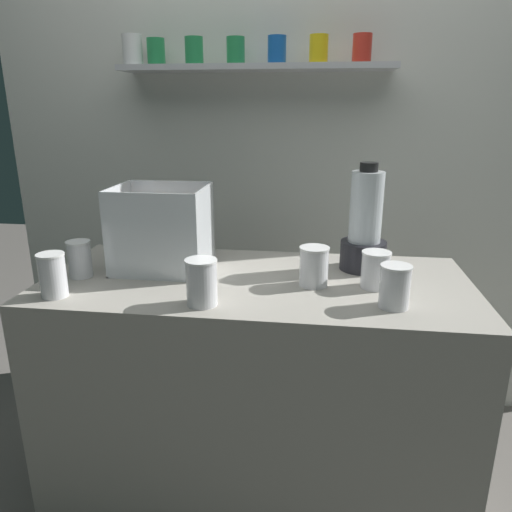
{
  "coord_description": "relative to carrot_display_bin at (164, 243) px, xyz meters",
  "views": [
    {
      "loc": [
        0.2,
        -1.47,
        1.45
      ],
      "look_at": [
        0.0,
        0.0,
        0.98
      ],
      "focal_mm": 33.65,
      "sensor_mm": 36.0,
      "label": 1
    }
  ],
  "objects": [
    {
      "name": "juice_cup_pomegranate_left",
      "position": [
        -0.25,
        -0.3,
        -0.03
      ],
      "size": [
        0.08,
        0.08,
        0.13
      ],
      "color": "white",
      "rests_on": "counter"
    },
    {
      "name": "carrot_display_bin",
      "position": [
        0.0,
        0.0,
        0.0
      ],
      "size": [
        0.31,
        0.26,
        0.29
      ],
      "color": "white",
      "rests_on": "counter"
    },
    {
      "name": "juice_cup_orange_far_right",
      "position": [
        0.71,
        -0.09,
        -0.04
      ],
      "size": [
        0.09,
        0.09,
        0.12
      ],
      "color": "white",
      "rests_on": "counter"
    },
    {
      "name": "ground_plane",
      "position": [
        0.33,
        -0.07,
        -0.99
      ],
      "size": [
        8.0,
        8.0,
        0.0
      ],
      "primitive_type": "plane",
      "color": "slate"
    },
    {
      "name": "juice_cup_carrot_middle",
      "position": [
        0.21,
        -0.3,
        -0.03
      ],
      "size": [
        0.09,
        0.09,
        0.14
      ],
      "color": "white",
      "rests_on": "counter"
    },
    {
      "name": "back_wall_unit",
      "position": [
        0.33,
        0.7,
        0.27
      ],
      "size": [
        2.6,
        0.24,
        2.5
      ],
      "color": "silver",
      "rests_on": "ground_plane"
    },
    {
      "name": "juice_cup_carrot_far_left",
      "position": [
        -0.25,
        -0.12,
        -0.04
      ],
      "size": [
        0.08,
        0.08,
        0.12
      ],
      "color": "white",
      "rests_on": "counter"
    },
    {
      "name": "counter",
      "position": [
        0.33,
        -0.07,
        -0.54
      ],
      "size": [
        1.4,
        0.64,
        0.9
      ],
      "primitive_type": "cube",
      "color": "#9E998E",
      "rests_on": "ground_plane"
    },
    {
      "name": "juice_cup_beet_rightmost",
      "position": [
        0.75,
        -0.24,
        -0.03
      ],
      "size": [
        0.09,
        0.09,
        0.13
      ],
      "color": "white",
      "rests_on": "counter"
    },
    {
      "name": "blender_pitcher",
      "position": [
        0.69,
        0.08,
        0.05
      ],
      "size": [
        0.16,
        0.16,
        0.37
      ],
      "color": "black",
      "rests_on": "counter"
    },
    {
      "name": "juice_cup_beet_right",
      "position": [
        0.52,
        -0.1,
        -0.04
      ],
      "size": [
        0.09,
        0.09,
        0.13
      ],
      "color": "white",
      "rests_on": "counter"
    }
  ]
}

